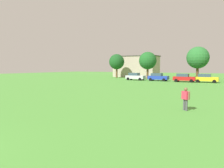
% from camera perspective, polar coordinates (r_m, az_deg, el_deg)
% --- Properties ---
extents(ground_plane, '(160.00, 160.00, 0.00)m').
position_cam_1_polar(ground_plane, '(33.50, 13.02, -0.75)').
color(ground_plane, '#4C9338').
extents(adult_bystander, '(0.62, 0.56, 1.62)m').
position_cam_1_polar(adult_bystander, '(15.80, 18.97, -3.25)').
color(adult_bystander, '#4C4C51').
rests_on(adult_bystander, ground).
extents(parked_car_silver_0, '(4.30, 2.02, 1.68)m').
position_cam_1_polar(parked_car_silver_0, '(49.36, 6.18, 2.01)').
color(parked_car_silver_0, silver).
rests_on(parked_car_silver_0, ground).
extents(parked_car_blue_1, '(4.30, 2.02, 1.68)m').
position_cam_1_polar(parked_car_blue_1, '(47.68, 12.12, 1.85)').
color(parked_car_blue_1, '#1E38AD').
rests_on(parked_car_blue_1, ground).
extents(parked_car_red_2, '(4.30, 2.02, 1.68)m').
position_cam_1_polar(parked_car_red_2, '(45.60, 18.61, 1.59)').
color(parked_car_red_2, red).
rests_on(parked_car_red_2, ground).
extents(parked_car_yellow_3, '(4.30, 2.02, 1.68)m').
position_cam_1_polar(parked_car_yellow_3, '(45.42, 23.70, 1.43)').
color(parked_car_yellow_3, yellow).
rests_on(parked_car_yellow_3, ground).
extents(tree_far_left, '(4.22, 4.22, 6.57)m').
position_cam_1_polar(tree_far_left, '(59.59, 1.26, 5.92)').
color(tree_far_left, brown).
rests_on(tree_far_left, ground).
extents(tree_left, '(4.33, 4.33, 6.75)m').
position_cam_1_polar(tree_left, '(53.94, 9.47, 6.13)').
color(tree_left, brown).
rests_on(tree_left, ground).
extents(tree_center_left, '(4.78, 4.78, 7.45)m').
position_cam_1_polar(tree_center_left, '(50.58, 21.85, 6.50)').
color(tree_center_left, brown).
rests_on(tree_center_left, ground).
extents(house_left, '(13.12, 7.16, 6.39)m').
position_cam_1_polar(house_left, '(65.80, 6.49, 4.69)').
color(house_left, tan).
rests_on(house_left, ground).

